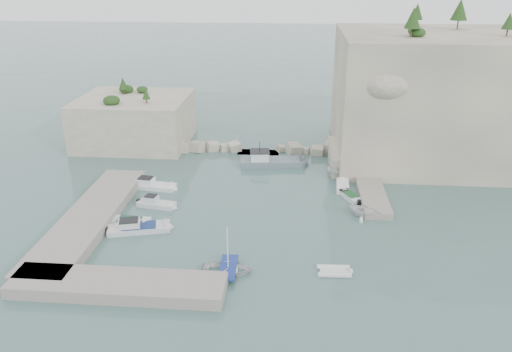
# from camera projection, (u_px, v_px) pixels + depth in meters

# --- Properties ---
(ground) EXTENTS (400.00, 400.00, 0.00)m
(ground) POSITION_uv_depth(u_px,v_px,m) (251.00, 224.00, 52.33)
(ground) COLOR #476B66
(ground) RESTS_ON ground
(cliff_east) EXTENTS (26.00, 22.00, 17.00)m
(cliff_east) POSITION_uv_depth(u_px,v_px,m) (433.00, 97.00, 68.37)
(cliff_east) COLOR beige
(cliff_east) RESTS_ON ground
(cliff_terrace) EXTENTS (8.00, 10.00, 2.50)m
(cliff_terrace) POSITION_uv_depth(u_px,v_px,m) (359.00, 157.00, 67.37)
(cliff_terrace) COLOR beige
(cliff_terrace) RESTS_ON ground
(outcrop_west) EXTENTS (16.00, 14.00, 7.00)m
(outcrop_west) POSITION_uv_depth(u_px,v_px,m) (135.00, 120.00, 75.46)
(outcrop_west) COLOR beige
(outcrop_west) RESTS_ON ground
(quay_west) EXTENTS (5.00, 24.00, 1.10)m
(quay_west) POSITION_uv_depth(u_px,v_px,m) (90.00, 218.00, 52.51)
(quay_west) COLOR #9E9689
(quay_west) RESTS_ON ground
(quay_south) EXTENTS (18.00, 4.00, 1.10)m
(quay_south) POSITION_uv_depth(u_px,v_px,m) (118.00, 285.00, 41.41)
(quay_south) COLOR #9E9689
(quay_south) RESTS_ON ground
(ledge_east) EXTENTS (3.00, 16.00, 0.80)m
(ledge_east) POSITION_uv_depth(u_px,v_px,m) (370.00, 187.00, 60.32)
(ledge_east) COLOR #9E9689
(ledge_east) RESTS_ON ground
(breakwater) EXTENTS (28.00, 3.00, 1.40)m
(breakwater) POSITION_uv_depth(u_px,v_px,m) (258.00, 148.00, 72.33)
(breakwater) COLOR beige
(breakwater) RESTS_ON ground
(motorboat_d) EXTENTS (7.14, 3.70, 1.40)m
(motorboat_d) POSITION_uv_depth(u_px,v_px,m) (139.00, 231.00, 51.10)
(motorboat_d) COLOR silver
(motorboat_d) RESTS_ON ground
(motorboat_c) EXTENTS (4.81, 2.01, 0.70)m
(motorboat_c) POSITION_uv_depth(u_px,v_px,m) (130.00, 224.00, 52.43)
(motorboat_c) COLOR silver
(motorboat_c) RESTS_ON ground
(motorboat_b) EXTENTS (4.90, 2.37, 1.40)m
(motorboat_b) POSITION_uv_depth(u_px,v_px,m) (157.00, 207.00, 56.21)
(motorboat_b) COLOR silver
(motorboat_b) RESTS_ON ground
(motorboat_a) EXTENTS (6.45, 2.71, 1.40)m
(motorboat_a) POSITION_uv_depth(u_px,v_px,m) (153.00, 188.00, 60.91)
(motorboat_a) COLOR white
(motorboat_a) RESTS_ON ground
(rowboat) EXTENTS (4.59, 3.32, 0.94)m
(rowboat) POSITION_uv_depth(u_px,v_px,m) (228.00, 272.00, 44.18)
(rowboat) COLOR white
(rowboat) RESTS_ON ground
(inflatable_dinghy) EXTENTS (3.25, 1.69, 0.44)m
(inflatable_dinghy) POSITION_uv_depth(u_px,v_px,m) (334.00, 273.00, 44.07)
(inflatable_dinghy) COLOR silver
(inflatable_dinghy) RESTS_ON ground
(tender_east_a) EXTENTS (4.68, 4.42, 1.96)m
(tender_east_a) POSITION_uv_depth(u_px,v_px,m) (363.00, 216.00, 54.00)
(tender_east_a) COLOR white
(tender_east_a) RESTS_ON ground
(tender_east_b) EXTENTS (2.89, 4.06, 0.70)m
(tender_east_b) POSITION_uv_depth(u_px,v_px,m) (350.00, 199.00, 58.11)
(tender_east_b) COLOR silver
(tender_east_b) RESTS_ON ground
(tender_east_c) EXTENTS (1.74, 4.65, 0.70)m
(tender_east_c) POSITION_uv_depth(u_px,v_px,m) (343.00, 188.00, 60.79)
(tender_east_c) COLOR white
(tender_east_c) RESTS_ON ground
(tender_east_d) EXTENTS (4.75, 1.97, 1.81)m
(tender_east_d) POSITION_uv_depth(u_px,v_px,m) (345.00, 177.00, 63.99)
(tender_east_d) COLOR white
(tender_east_d) RESTS_ON ground
(work_boat) EXTENTS (9.79, 3.92, 2.20)m
(work_boat) POSITION_uv_depth(u_px,v_px,m) (272.00, 165.00, 67.92)
(work_boat) COLOR slate
(work_boat) RESTS_ON ground
(rowboat_mast) EXTENTS (0.10, 0.10, 4.20)m
(rowboat_mast) POSITION_uv_depth(u_px,v_px,m) (228.00, 247.00, 43.19)
(rowboat_mast) COLOR white
(rowboat_mast) RESTS_ON rowboat
(vegetation) EXTENTS (53.48, 13.88, 13.40)m
(vegetation) POSITION_uv_depth(u_px,v_px,m) (401.00, 24.00, 66.39)
(vegetation) COLOR #1E4219
(vegetation) RESTS_ON ground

